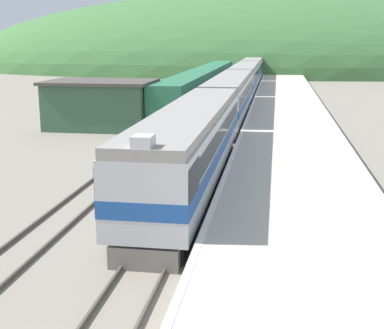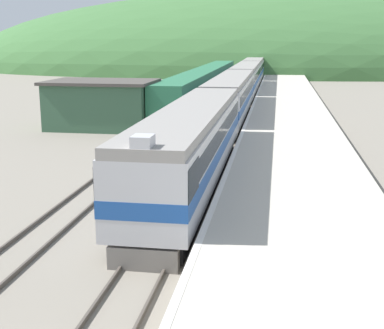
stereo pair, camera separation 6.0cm
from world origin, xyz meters
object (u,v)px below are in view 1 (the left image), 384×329
carriage_fourth (253,69)px  express_train_lead_car (192,145)px  siding_train (204,84)px  carriage_third (245,79)px  carriage_second (230,97)px

carriage_fourth → express_train_lead_car: bearing=-90.0°
carriage_fourth → siding_train: size_ratio=0.45×
express_train_lead_car → siding_train: express_train_lead_car is taller
carriage_fourth → siding_train: 28.70m
carriage_third → siding_train: size_ratio=0.45×
express_train_lead_car → carriage_fourth: bearing=90.0°
carriage_fourth → siding_train: carriage_fourth is taller
carriage_second → carriage_fourth: (0.00, 44.77, 0.00)m
express_train_lead_car → carriage_third: bearing=90.0°
carriage_third → carriage_fourth: size_ratio=1.00×
carriage_second → carriage_third: size_ratio=1.00×
express_train_lead_car → carriage_third: size_ratio=0.96×
siding_train → carriage_second: bearing=-74.3°
express_train_lead_car → carriage_fourth: 66.99m
express_train_lead_car → siding_train: bearing=96.8°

